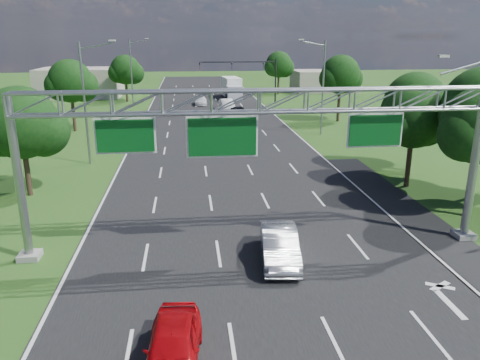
{
  "coord_description": "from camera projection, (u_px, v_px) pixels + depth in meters",
  "views": [
    {
      "loc": [
        -3.1,
        -9.74,
        10.4
      ],
      "look_at": [
        -0.35,
        14.7,
        2.83
      ],
      "focal_mm": 35.0,
      "sensor_mm": 36.0,
      "label": 1
    }
  ],
  "objects": [
    {
      "name": "streetlight_l_far",
      "position": [
        132.0,
        69.0,
        71.53
      ],
      "size": [
        2.97,
        0.22,
        10.16
      ],
      "color": "gray",
      "rests_on": "ground"
    },
    {
      "name": "streetlight_r_mid",
      "position": [
        321.0,
        83.0,
        50.2
      ],
      "size": [
        2.97,
        0.22,
        10.16
      ],
      "color": "gray",
      "rests_on": "ground"
    },
    {
      "name": "traffic_signal",
      "position": [
        254.0,
        71.0,
        73.66
      ],
      "size": [
        12.21,
        0.24,
        7.0
      ],
      "color": "black",
      "rests_on": "ground"
    },
    {
      "name": "box_truck",
      "position": [
        232.0,
        88.0,
        82.42
      ],
      "size": [
        3.22,
        9.33,
        3.46
      ],
      "rotation": [
        0.0,
        0.0,
        0.09
      ],
      "color": "white",
      "rests_on": "ground"
    },
    {
      "name": "tree_cluster_right",
      "position": [
        460.0,
        117.0,
        30.88
      ],
      "size": [
        9.91,
        14.6,
        8.68
      ],
      "color": "#2D2116",
      "rests_on": "ground"
    },
    {
      "name": "building_left",
      "position": [
        81.0,
        83.0,
        83.65
      ],
      "size": [
        14.0,
        10.0,
        5.0
      ],
      "primitive_type": "cube",
      "color": "gray",
      "rests_on": "ground"
    },
    {
      "name": "silver_sedan",
      "position": [
        279.0,
        245.0,
        22.45
      ],
      "size": [
        2.18,
        4.98,
        1.59
      ],
      "primitive_type": "imported",
      "rotation": [
        0.0,
        0.0,
        -0.1
      ],
      "color": "#ABAFB7",
      "rests_on": "ground"
    },
    {
      "name": "streetlight_l_near",
      "position": [
        87.0,
        98.0,
        38.29
      ],
      "size": [
        2.97,
        0.22,
        10.16
      ],
      "color": "gray",
      "rests_on": "ground"
    },
    {
      "name": "road",
      "position": [
        225.0,
        160.0,
        41.14
      ],
      "size": [
        18.0,
        180.0,
        0.02
      ],
      "primitive_type": "cube",
      "color": "black",
      "rests_on": "ground"
    },
    {
      "name": "tree_verge_la",
      "position": [
        22.0,
        126.0,
        30.69
      ],
      "size": [
        5.76,
        4.8,
        7.4
      ],
      "color": "#2D2116",
      "rests_on": "ground"
    },
    {
      "name": "tree_verge_lb",
      "position": [
        71.0,
        83.0,
        52.13
      ],
      "size": [
        5.76,
        4.8,
        8.06
      ],
      "color": "#2D2116",
      "rests_on": "ground"
    },
    {
      "name": "road_flare",
      "position": [
        422.0,
        224.0,
        27.03
      ],
      "size": [
        3.0,
        30.0,
        0.02
      ],
      "primitive_type": "cube",
      "color": "black",
      "rests_on": "ground"
    },
    {
      "name": "tree_verge_re",
      "position": [
        279.0,
        66.0,
        86.74
      ],
      "size": [
        5.76,
        4.8,
        7.84
      ],
      "color": "#2D2116",
      "rests_on": "ground"
    },
    {
      "name": "building_right",
      "position": [
        324.0,
        81.0,
        92.5
      ],
      "size": [
        12.0,
        9.0,
        4.0
      ],
      "primitive_type": "cube",
      "color": "gray",
      "rests_on": "ground"
    },
    {
      "name": "tree_verge_lc",
      "position": [
        126.0,
        71.0,
        76.32
      ],
      "size": [
        5.76,
        4.8,
        7.62
      ],
      "color": "#2D2116",
      "rests_on": "ground"
    },
    {
      "name": "car_queue_a",
      "position": [
        201.0,
        101.0,
        74.16
      ],
      "size": [
        1.99,
        4.57,
        1.31
      ],
      "primitive_type": "imported",
      "rotation": [
        0.0,
        0.0,
        -0.03
      ],
      "color": "white",
      "rests_on": "ground"
    },
    {
      "name": "sign_gantry",
      "position": [
        261.0,
        114.0,
        22.05
      ],
      "size": [
        23.5,
        1.0,
        9.56
      ],
      "color": "gray",
      "rests_on": "ground"
    },
    {
      "name": "car_queue_d",
      "position": [
        227.0,
        105.0,
        68.38
      ],
      "size": [
        2.16,
        5.14,
        1.65
      ],
      "primitive_type": "imported",
      "rotation": [
        0.0,
        0.0,
        0.08
      ],
      "color": "silver",
      "rests_on": "ground"
    },
    {
      "name": "ground",
      "position": [
        225.0,
        160.0,
        41.14
      ],
      "size": [
        220.0,
        220.0,
        0.0
      ],
      "primitive_type": "plane",
      "color": "#264F17",
      "rests_on": "ground"
    },
    {
      "name": "tree_verge_rd",
      "position": [
        341.0,
        76.0,
        58.33
      ],
      "size": [
        5.76,
        4.8,
        8.28
      ],
      "color": "#2D2116",
      "rests_on": "ground"
    },
    {
      "name": "car_queue_b",
      "position": [
        238.0,
        111.0,
        64.01
      ],
      "size": [
        1.96,
        4.21,
        1.17
      ],
      "primitive_type": "imported",
      "rotation": [
        0.0,
        0.0,
        -0.01
      ],
      "color": "black",
      "rests_on": "ground"
    },
    {
      "name": "red_coupe",
      "position": [
        173.0,
        346.0,
        15.22
      ],
      "size": [
        2.1,
        4.51,
        1.49
      ],
      "primitive_type": "imported",
      "rotation": [
        0.0,
        0.0,
        -0.08
      ],
      "color": "#BD080E",
      "rests_on": "ground"
    }
  ]
}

